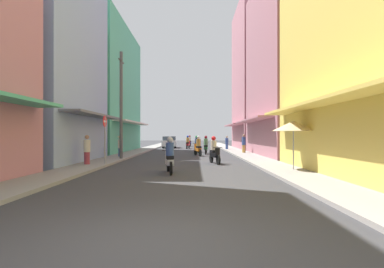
{
  "coord_description": "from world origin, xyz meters",
  "views": [
    {
      "loc": [
        0.68,
        -4.28,
        1.65
      ],
      "look_at": [
        0.54,
        12.24,
        1.7
      ],
      "focal_mm": 27.14,
      "sensor_mm": 36.0,
      "label": 1
    }
  ],
  "objects": [
    {
      "name": "utility_pole",
      "position": [
        -4.08,
        14.47,
        3.6
      ],
      "size": [
        0.2,
        1.2,
        7.04
      ],
      "color": "#4C4C4F",
      "rests_on": "ground"
    },
    {
      "name": "pedestrian_far",
      "position": [
        4.15,
        26.79,
        0.77
      ],
      "size": [
        0.34,
        0.34,
        1.55
      ],
      "color": "#334C8C",
      "rests_on": "ground"
    },
    {
      "name": "pedestrian_midway",
      "position": [
        4.93,
        20.69,
        0.85
      ],
      "size": [
        0.34,
        0.34,
        1.7
      ],
      "color": "#BF8C3F",
      "rests_on": "ground"
    },
    {
      "name": "motorbike_red",
      "position": [
        -0.08,
        29.93,
        0.7
      ],
      "size": [
        0.6,
        1.8,
        1.58
      ],
      "color": "black",
      "rests_on": "ground"
    },
    {
      "name": "vendor_umbrella",
      "position": [
        5.08,
        8.62,
        2.05
      ],
      "size": [
        1.85,
        1.85,
        2.28
      ],
      "color": "#99999E",
      "rests_on": "ground"
    },
    {
      "name": "building_right_mid",
      "position": [
        8.63,
        18.32,
        7.06
      ],
      "size": [
        7.05,
        10.5,
        14.12
      ],
      "color": "#B7727F",
      "rests_on": "ground"
    },
    {
      "name": "motorbike_black",
      "position": [
        1.83,
        12.27,
        0.7
      ],
      "size": [
        0.67,
        1.77,
        1.58
      ],
      "color": "black",
      "rests_on": "ground"
    },
    {
      "name": "building_left_mid",
      "position": [
        -8.63,
        12.67,
        5.88
      ],
      "size": [
        7.05,
        8.03,
        11.76
      ],
      "color": "#8CA5CC",
      "rests_on": "ground"
    },
    {
      "name": "building_right_far",
      "position": [
        8.63,
        29.27,
        8.29
      ],
      "size": [
        7.05,
        9.81,
        16.59
      ],
      "color": "#B7727F",
      "rests_on": "ground"
    },
    {
      "name": "motorbike_blue",
      "position": [
        -0.03,
        37.28,
        0.7
      ],
      "size": [
        0.63,
        1.79,
        1.58
      ],
      "color": "black",
      "rests_on": "ground"
    },
    {
      "name": "pedestrian_crossing",
      "position": [
        -4.55,
        16.13,
        0.92
      ],
      "size": [
        0.44,
        0.44,
        1.64
      ],
      "color": "#334C8C",
      "rests_on": "ground"
    },
    {
      "name": "motorbike_green",
      "position": [
        1.67,
        20.63,
        0.7
      ],
      "size": [
        0.55,
        1.81,
        1.58
      ],
      "color": "black",
      "rests_on": "ground"
    },
    {
      "name": "motorbike_silver",
      "position": [
        -0.39,
        8.1,
        0.7
      ],
      "size": [
        0.6,
        1.79,
        1.58
      ],
      "color": "black",
      "rests_on": "ground"
    },
    {
      "name": "building_left_far",
      "position": [
        -8.63,
        23.38,
        5.94
      ],
      "size": [
        7.05,
        12.23,
        11.89
      ],
      "color": "#4CB28C",
      "rests_on": "ground"
    },
    {
      "name": "motorbike_white",
      "position": [
        0.92,
        23.35,
        0.7
      ],
      "size": [
        0.58,
        1.8,
        1.58
      ],
      "color": "black",
      "rests_on": "ground"
    },
    {
      "name": "ground_plane",
      "position": [
        0.0,
        22.25,
        0.0
      ],
      "size": [
        115.51,
        115.51,
        0.0
      ],
      "primitive_type": "plane",
      "color": "#38383A"
    },
    {
      "name": "motorbike_orange",
      "position": [
        0.95,
        18.39,
        0.7
      ],
      "size": [
        0.69,
        1.76,
        1.58
      ],
      "color": "black",
      "rests_on": "ground"
    },
    {
      "name": "sidewalk_left",
      "position": [
        -4.73,
        22.25,
        0.06
      ],
      "size": [
        1.81,
        60.5,
        0.12
      ],
      "primitive_type": "cube",
      "color": "gray",
      "rests_on": "ground"
    },
    {
      "name": "sidewalk_right",
      "position": [
        4.73,
        22.25,
        0.06
      ],
      "size": [
        1.81,
        60.5,
        0.12
      ],
      "primitive_type": "cube",
      "color": "#9E9991",
      "rests_on": "ground"
    },
    {
      "name": "pedestrian_foreground",
      "position": [
        -4.92,
        10.75,
        0.82
      ],
      "size": [
        0.34,
        0.34,
        1.64
      ],
      "color": "#99333F",
      "rests_on": "ground"
    },
    {
      "name": "street_sign_no_entry",
      "position": [
        -3.98,
        10.74,
        1.72
      ],
      "size": [
        0.07,
        0.6,
        2.65
      ],
      "color": "gray",
      "rests_on": "ground"
    },
    {
      "name": "parked_car",
      "position": [
        -2.5,
        32.44,
        0.74
      ],
      "size": [
        1.96,
        4.18,
        1.45
      ],
      "color": "silver",
      "rests_on": "ground"
    }
  ]
}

